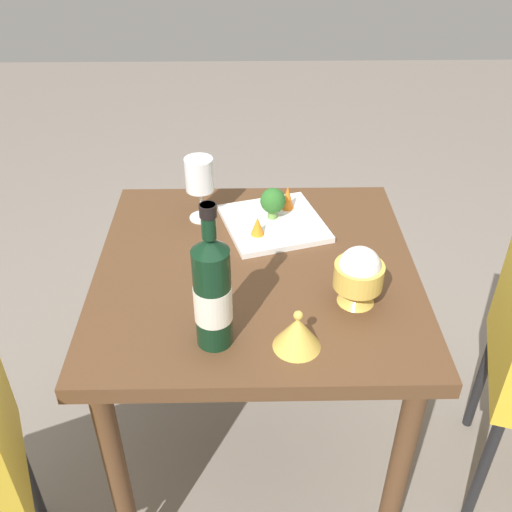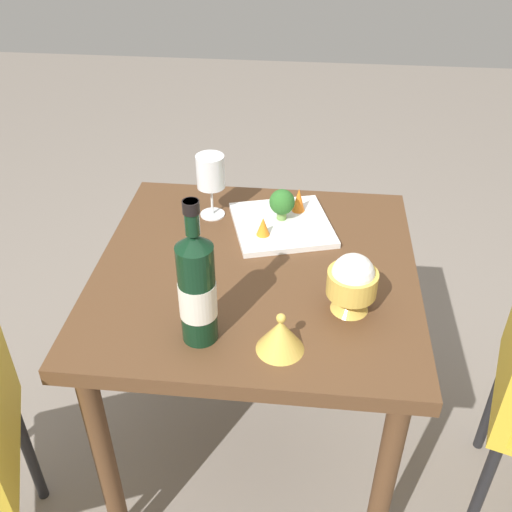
{
  "view_description": "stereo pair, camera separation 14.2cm",
  "coord_description": "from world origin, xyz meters",
  "px_view_note": "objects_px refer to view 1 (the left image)",
  "views": [
    {
      "loc": [
        1.15,
        -0.02,
        1.6
      ],
      "look_at": [
        0.0,
        0.0,
        0.77
      ],
      "focal_mm": 41.27,
      "sensor_mm": 36.0,
      "label": 1
    },
    {
      "loc": [
        1.15,
        0.12,
        1.6
      ],
      "look_at": [
        0.0,
        0.0,
        0.77
      ],
      "focal_mm": 41.27,
      "sensor_mm": 36.0,
      "label": 2
    }
  ],
  "objects_px": {
    "wine_glass": "(199,176)",
    "carrot_garnish_left": "(288,197)",
    "wine_bottle": "(212,292)",
    "rice_bowl_lid": "(297,332)",
    "broccoli_floret": "(273,201)",
    "rice_bowl": "(359,275)",
    "carrot_garnish_right": "(257,226)",
    "serving_plate": "(274,223)"
  },
  "relations": [
    {
      "from": "wine_glass",
      "to": "rice_bowl",
      "type": "bearing_deg",
      "value": 45.49
    },
    {
      "from": "serving_plate",
      "to": "rice_bowl_lid",
      "type": "bearing_deg",
      "value": 3.46
    },
    {
      "from": "rice_bowl_lid",
      "to": "wine_bottle",
      "type": "bearing_deg",
      "value": -96.56
    },
    {
      "from": "rice_bowl_lid",
      "to": "broccoli_floret",
      "type": "distance_m",
      "value": 0.48
    },
    {
      "from": "rice_bowl_lid",
      "to": "broccoli_floret",
      "type": "xyz_separation_m",
      "value": [
        -0.48,
        -0.03,
        0.03
      ]
    },
    {
      "from": "rice_bowl",
      "to": "carrot_garnish_left",
      "type": "xyz_separation_m",
      "value": [
        -0.38,
        -0.13,
        -0.02
      ]
    },
    {
      "from": "wine_bottle",
      "to": "rice_bowl",
      "type": "xyz_separation_m",
      "value": [
        -0.12,
        0.31,
        -0.06
      ]
    },
    {
      "from": "wine_glass",
      "to": "carrot_garnish_right",
      "type": "distance_m",
      "value": 0.2
    },
    {
      "from": "broccoli_floret",
      "to": "rice_bowl",
      "type": "bearing_deg",
      "value": 27.41
    },
    {
      "from": "wine_bottle",
      "to": "wine_glass",
      "type": "bearing_deg",
      "value": -173.54
    },
    {
      "from": "rice_bowl_lid",
      "to": "carrot_garnish_right",
      "type": "xyz_separation_m",
      "value": [
        -0.39,
        -0.07,
        0.0
      ]
    },
    {
      "from": "serving_plate",
      "to": "carrot_garnish_left",
      "type": "bearing_deg",
      "value": 148.39
    },
    {
      "from": "wine_bottle",
      "to": "serving_plate",
      "type": "distance_m",
      "value": 0.48
    },
    {
      "from": "carrot_garnish_left",
      "to": "wine_glass",
      "type": "bearing_deg",
      "value": -84.65
    },
    {
      "from": "rice_bowl_lid",
      "to": "wine_glass",
      "type": "bearing_deg",
      "value": -156.02
    },
    {
      "from": "wine_bottle",
      "to": "rice_bowl",
      "type": "height_order",
      "value": "wine_bottle"
    },
    {
      "from": "serving_plate",
      "to": "carrot_garnish_right",
      "type": "xyz_separation_m",
      "value": [
        0.07,
        -0.04,
        0.03
      ]
    },
    {
      "from": "broccoli_floret",
      "to": "wine_glass",
      "type": "bearing_deg",
      "value": -97.45
    },
    {
      "from": "rice_bowl",
      "to": "wine_bottle",
      "type": "bearing_deg",
      "value": -68.67
    },
    {
      "from": "wine_bottle",
      "to": "rice_bowl_lid",
      "type": "relative_size",
      "value": 3.28
    },
    {
      "from": "serving_plate",
      "to": "carrot_garnish_right",
      "type": "distance_m",
      "value": 0.09
    },
    {
      "from": "wine_glass",
      "to": "carrot_garnish_left",
      "type": "bearing_deg",
      "value": 95.35
    },
    {
      "from": "wine_glass",
      "to": "carrot_garnish_right",
      "type": "relative_size",
      "value": 3.55
    },
    {
      "from": "rice_bowl_lid",
      "to": "carrot_garnish_left",
      "type": "relative_size",
      "value": 1.48
    },
    {
      "from": "wine_bottle",
      "to": "broccoli_floret",
      "type": "xyz_separation_m",
      "value": [
        -0.46,
        0.14,
        -0.06
      ]
    },
    {
      "from": "serving_plate",
      "to": "broccoli_floret",
      "type": "xyz_separation_m",
      "value": [
        -0.02,
        -0.0,
        0.06
      ]
    },
    {
      "from": "wine_glass",
      "to": "broccoli_floret",
      "type": "xyz_separation_m",
      "value": [
        0.03,
        0.19,
        -0.06
      ]
    },
    {
      "from": "wine_glass",
      "to": "rice_bowl",
      "type": "relative_size",
      "value": 1.26
    },
    {
      "from": "rice_bowl_lid",
      "to": "broccoli_floret",
      "type": "bearing_deg",
      "value": -176.36
    },
    {
      "from": "rice_bowl",
      "to": "rice_bowl_lid",
      "type": "xyz_separation_m",
      "value": [
        0.14,
        -0.14,
        -0.04
      ]
    },
    {
      "from": "rice_bowl",
      "to": "carrot_garnish_right",
      "type": "distance_m",
      "value": 0.33
    },
    {
      "from": "wine_bottle",
      "to": "rice_bowl",
      "type": "distance_m",
      "value": 0.34
    },
    {
      "from": "carrot_garnish_left",
      "to": "rice_bowl_lid",
      "type": "bearing_deg",
      "value": -1.34
    },
    {
      "from": "rice_bowl_lid",
      "to": "carrot_garnish_left",
      "type": "height_order",
      "value": "rice_bowl_lid"
    },
    {
      "from": "serving_plate",
      "to": "carrot_garnish_left",
      "type": "xyz_separation_m",
      "value": [
        -0.07,
        0.04,
        0.04
      ]
    },
    {
      "from": "rice_bowl_lid",
      "to": "serving_plate",
      "type": "relative_size",
      "value": 0.32
    },
    {
      "from": "rice_bowl",
      "to": "broccoli_floret",
      "type": "distance_m",
      "value": 0.38
    },
    {
      "from": "wine_bottle",
      "to": "wine_glass",
      "type": "xyz_separation_m",
      "value": [
        -0.48,
        -0.05,
        -0.0
      ]
    },
    {
      "from": "wine_glass",
      "to": "wine_bottle",
      "type": "bearing_deg",
      "value": 6.46
    },
    {
      "from": "serving_plate",
      "to": "broccoli_floret",
      "type": "height_order",
      "value": "broccoli_floret"
    },
    {
      "from": "wine_glass",
      "to": "carrot_garnish_right",
      "type": "height_order",
      "value": "wine_glass"
    },
    {
      "from": "wine_bottle",
      "to": "wine_glass",
      "type": "relative_size",
      "value": 1.83
    }
  ]
}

